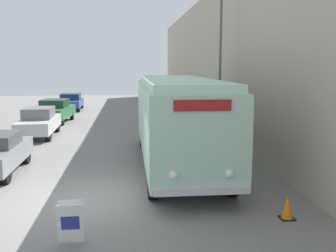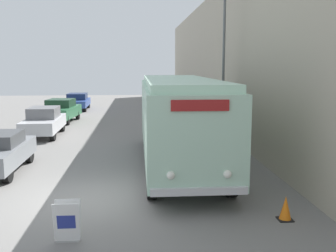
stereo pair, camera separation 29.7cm
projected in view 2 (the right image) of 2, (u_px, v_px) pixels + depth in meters
name	position (u px, v px, depth m)	size (l,w,h in m)	color
ground_plane	(87.00, 199.00, 11.38)	(80.00, 80.00, 0.00)	slate
building_wall_right	(231.00, 58.00, 21.08)	(0.30, 60.00, 8.40)	#B2A893
vintage_bus	(179.00, 117.00, 14.88)	(2.65, 10.31, 3.35)	black
sign_board	(67.00, 222.00, 8.62)	(0.57, 0.34, 0.91)	gray
streetlamp	(224.00, 49.00, 18.03)	(0.36, 0.36, 7.19)	#595E60
parked_car_mid	(44.00, 122.00, 21.41)	(1.81, 4.35, 1.57)	black
parked_car_far	(61.00, 110.00, 26.66)	(2.29, 4.26, 1.55)	black
parked_car_distant	(77.00, 101.00, 33.82)	(1.93, 4.38, 1.43)	black
traffic_cone	(285.00, 208.00, 9.82)	(0.36, 0.36, 0.62)	black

